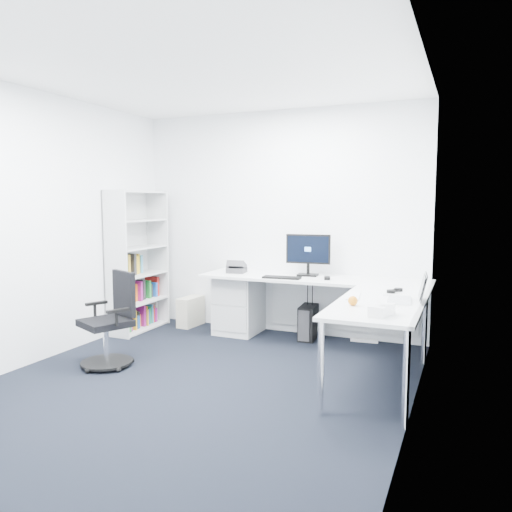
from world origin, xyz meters
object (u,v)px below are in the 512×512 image
at_px(monitor, 308,254).
at_px(bookshelf, 138,261).
at_px(task_chair, 105,320).
at_px(laptop, 397,286).
at_px(l_desk, 303,316).

bearing_deg(monitor, bookshelf, -174.72).
relative_size(task_chair, laptop, 2.59).
height_order(bookshelf, laptop, bookshelf).
bearing_deg(laptop, l_desk, 140.95).
xyz_separation_m(bookshelf, laptop, (3.23, -0.72, 0.01)).
bearing_deg(task_chair, l_desk, 62.32).
height_order(l_desk, laptop, laptop).
bearing_deg(laptop, bookshelf, 160.83).
xyz_separation_m(bookshelf, task_chair, (0.57, -1.30, -0.41)).
bearing_deg(laptop, task_chair, -174.37).
bearing_deg(l_desk, bookshelf, 178.68).
bearing_deg(task_chair, monitor, 72.45).
relative_size(bookshelf, task_chair, 1.89).
xyz_separation_m(task_chair, laptop, (2.66, 0.58, 0.42)).
bearing_deg(monitor, task_chair, -137.31).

